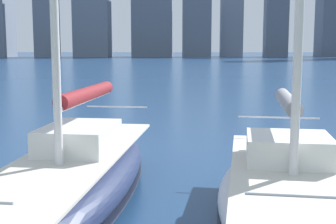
# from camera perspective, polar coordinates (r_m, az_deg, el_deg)

# --- Properties ---
(city_skyline) EXTENTS (168.10, 26.10, 51.39)m
(city_skyline) POSITION_cam_1_polar(r_m,az_deg,el_deg) (161.34, 4.49, 12.40)
(city_skyline) COLOR slate
(city_skyline) RESTS_ON ground
(sailboat_grey) EXTENTS (3.57, 7.51, 12.88)m
(sailboat_grey) POSITION_cam_1_polar(r_m,az_deg,el_deg) (9.53, 14.56, -9.05)
(sailboat_grey) COLOR white
(sailboat_grey) RESTS_ON ground
(sailboat_maroon) EXTENTS (3.14, 9.62, 13.05)m
(sailboat_maroon) POSITION_cam_1_polar(r_m,az_deg,el_deg) (10.11, -11.58, -7.85)
(sailboat_maroon) COLOR navy
(sailboat_maroon) RESTS_ON ground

